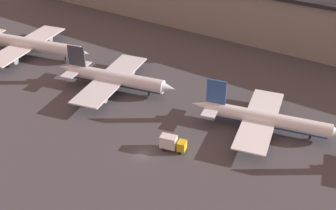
{
  "coord_description": "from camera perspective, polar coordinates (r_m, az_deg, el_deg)",
  "views": [
    {
      "loc": [
        47.51,
        -61.11,
        60.7
      ],
      "look_at": [
        -1.79,
        13.3,
        6.0
      ],
      "focal_mm": 45.0,
      "sensor_mm": 36.0,
      "label": 1
    }
  ],
  "objects": [
    {
      "name": "terminal_building",
      "position": [
        159.84,
        14.76,
        11.88
      ],
      "size": [
        234.66,
        24.68,
        19.37
      ],
      "color": "gray",
      "rests_on": "ground"
    },
    {
      "name": "ground",
      "position": [
        98.37,
        -3.43,
        -6.67
      ],
      "size": [
        600.0,
        600.0,
        0.0
      ],
      "primitive_type": "plane",
      "color": "#423F44"
    },
    {
      "name": "airplane_0",
      "position": [
        151.83,
        -18.33,
        7.8
      ],
      "size": [
        46.32,
        35.76,
        14.2
      ],
      "rotation": [
        0.0,
        0.0,
        0.22
      ],
      "color": "silver",
      "rests_on": "ground"
    },
    {
      "name": "airplane_1",
      "position": [
        123.2,
        -7.29,
        3.56
      ],
      "size": [
        37.33,
        33.51,
        11.83
      ],
      "rotation": [
        0.0,
        0.0,
        0.22
      ],
      "color": "silver",
      "rests_on": "ground"
    },
    {
      "name": "airplane_2",
      "position": [
        107.11,
        12.9,
        -1.87
      ],
      "size": [
        38.07,
        30.05,
        11.68
      ],
      "rotation": [
        0.0,
        0.0,
        0.22
      ],
      "color": "white",
      "rests_on": "ground"
    },
    {
      "name": "service_vehicle_0",
      "position": [
        98.23,
        0.56,
        -5.17
      ],
      "size": [
        6.48,
        3.76,
        3.73
      ],
      "rotation": [
        0.0,
        0.0,
        0.24
      ],
      "color": "gold",
      "rests_on": "ground"
    }
  ]
}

